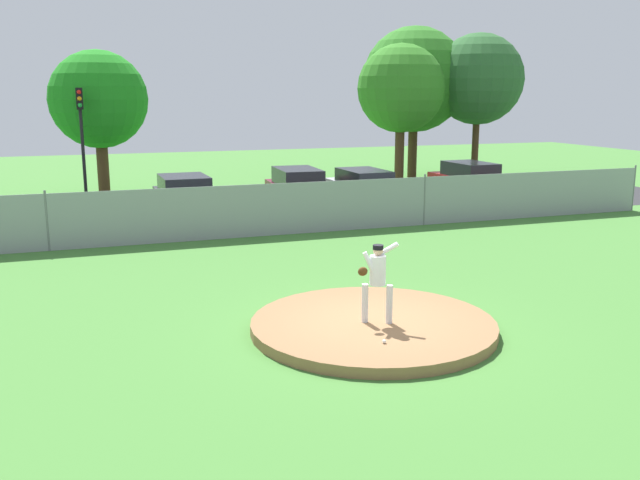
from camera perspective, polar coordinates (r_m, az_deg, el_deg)
The scene contains 16 objects.
ground_plane at distance 19.52m, azimuth -2.70°, elevation -1.97°, with size 80.00×80.00×0.00m, color #427A33.
asphalt_strip at distance 27.60m, azimuth -7.82°, elevation 2.07°, with size 44.00×7.00×0.01m, color #2B2B2D.
pitchers_mound at distance 14.08m, azimuth 4.43°, elevation -7.10°, with size 4.98×4.98×0.22m, color olive.
pitcher_youth at distance 13.64m, azimuth 4.77°, elevation -2.93°, with size 0.82×0.36×1.65m.
baseball at distance 12.81m, azimuth 5.36°, elevation -8.40°, with size 0.07×0.07×0.07m, color white.
chainlink_fence at distance 23.12m, azimuth -5.59°, elevation 2.44°, with size 32.29×0.07×1.88m.
parked_car_red at distance 31.95m, azimuth 12.33°, elevation 4.74°, with size 1.94×4.61×1.71m.
parked_car_burgundy at distance 28.39m, azimuth -1.87°, elevation 4.14°, with size 1.99×4.85×1.74m.
parked_car_silver at distance 28.75m, azimuth 3.66°, elevation 4.17°, with size 1.89×4.70×1.66m.
parked_car_charcoal at distance 27.02m, azimuth -11.19°, elevation 3.44°, with size 2.01×4.27×1.66m.
traffic_cone_orange at distance 29.15m, azimuth -16.46°, elevation 2.73°, with size 0.40×0.40×0.55m.
traffic_light_near at distance 31.04m, azimuth -19.23°, elevation 8.93°, with size 0.28×0.46×4.99m.
tree_slender_far at distance 33.55m, azimuth -17.92°, elevation 11.02°, with size 4.45×4.45×6.72m.
tree_broad_left at distance 37.56m, azimuth 6.75°, elevation 12.37°, with size 4.68×4.68×7.37m.
tree_bushy_near at distance 40.11m, azimuth 7.85°, elevation 13.05°, with size 5.89×5.89×8.48m.
tree_broad_right at distance 39.83m, azimuth 13.02°, elevation 12.88°, with size 4.99×4.99×8.04m.
Camera 1 is at (-5.44, -12.15, 4.71)m, focal length 38.50 mm.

